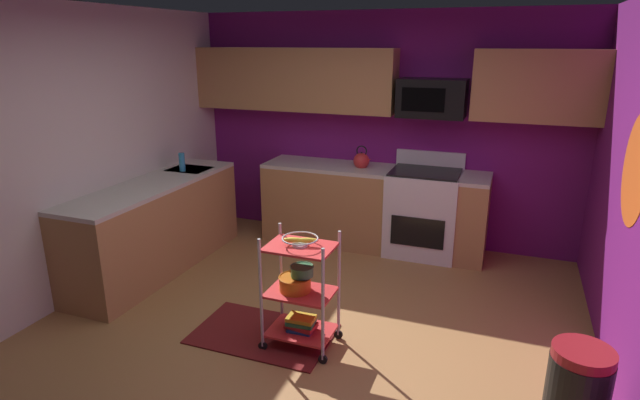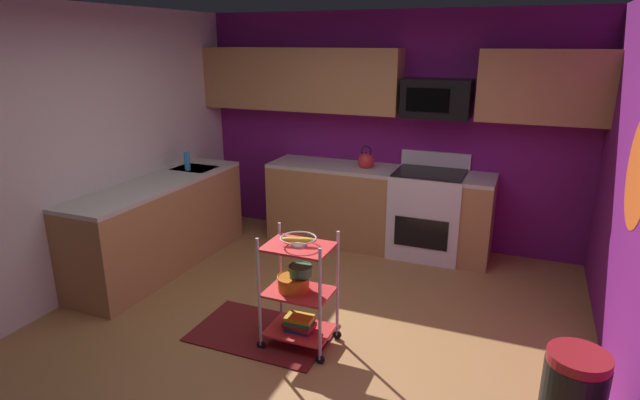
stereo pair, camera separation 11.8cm
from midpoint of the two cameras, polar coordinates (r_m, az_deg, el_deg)
The scene contains 16 objects.
floor at distance 4.26m, azimuth -1.37°, elevation -15.28°, with size 4.40×4.80×0.04m, color #A87542.
wall_back at distance 5.98m, azimuth 8.03°, elevation 7.71°, with size 4.52×0.06×2.60m, color #751970.
wall_left at distance 5.04m, azimuth -25.48°, elevation 4.43°, with size 0.06×4.80×2.60m, color silver.
wall_flower_decal at distance 3.98m, azimuth 32.54°, elevation 2.59°, with size 0.77×0.77×0.00m, color #E5591E.
counter_run at distance 5.59m, azimuth -3.76°, elevation -1.67°, with size 3.46×2.77×0.92m.
oven_range at distance 5.75m, azimuth 12.45°, elevation -1.37°, with size 0.76×0.65×1.10m.
upper_cabinets at distance 5.76m, azimuth 6.49°, elevation 12.93°, with size 4.40×0.33×0.70m.
microwave at distance 5.59m, azimuth 13.45°, elevation 10.91°, with size 0.70×0.39×0.40m.
rolling_cart at distance 3.96m, azimuth -1.47°, elevation -10.16°, with size 0.56×0.38×0.91m.
fruit_bowl at distance 3.78m, azimuth -1.52°, elevation -4.43°, with size 0.27×0.27×0.07m.
mixing_bowl_large at distance 3.94m, azimuth -2.10°, elevation -9.17°, with size 0.25×0.25×0.11m.
mixing_bowl_small at distance 3.91m, azimuth -1.32°, elevation -7.81°, with size 0.18×0.18×0.08m.
book_stack at distance 4.09m, azimuth -1.44°, elevation -13.48°, with size 0.24×0.17×0.11m.
kettle at distance 5.76m, azimuth 5.72°, elevation 4.36°, with size 0.21×0.18×0.26m.
dish_soap_bottle at distance 5.78m, azimuth -13.97°, elevation 4.20°, with size 0.06×0.06×0.20m, color #2D8CBF.
floor_rug at distance 4.32m, azimuth -5.64°, elevation -14.46°, with size 1.10×0.70×0.01m, color maroon.
Camera 2 is at (1.52, -3.26, 2.27)m, focal length 28.82 mm.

